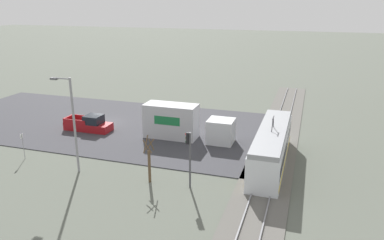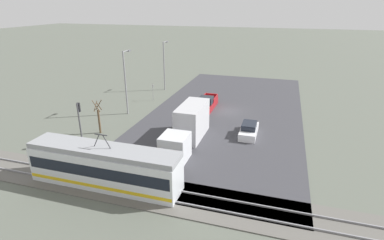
{
  "view_description": "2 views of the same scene",
  "coord_description": "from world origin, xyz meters",
  "px_view_note": "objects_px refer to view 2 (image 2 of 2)",
  "views": [
    {
      "loc": [
        38.87,
        23.76,
        14.61
      ],
      "look_at": [
        1.95,
        11.89,
        2.21
      ],
      "focal_mm": 35.0,
      "sensor_mm": 36.0,
      "label": 1
    },
    {
      "loc": [
        -6.92,
        39.33,
        14.22
      ],
      "look_at": [
        2.13,
        9.78,
        2.15
      ],
      "focal_mm": 28.0,
      "sensor_mm": 36.0,
      "label": 2
    }
  ],
  "objects_px": {
    "pickup_truck": "(207,103)",
    "no_parking_sign": "(153,91)",
    "street_tree": "(99,118)",
    "box_truck": "(188,126)",
    "sedan_car_0": "(249,130)",
    "street_lamp_near_crossing": "(126,78)",
    "light_rail_tram": "(105,167)",
    "street_lamp_mid_block": "(164,63)",
    "traffic_light_pole": "(79,118)"
  },
  "relations": [
    {
      "from": "pickup_truck",
      "to": "no_parking_sign",
      "type": "distance_m",
      "value": 9.21
    },
    {
      "from": "street_tree",
      "to": "no_parking_sign",
      "type": "distance_m",
      "value": 13.55
    },
    {
      "from": "box_truck",
      "to": "pickup_truck",
      "type": "xyz_separation_m",
      "value": [
        0.81,
        -11.36,
        -1.03
      ]
    },
    {
      "from": "box_truck",
      "to": "pickup_truck",
      "type": "bearing_deg",
      "value": -85.92
    },
    {
      "from": "sedan_car_0",
      "to": "street_tree",
      "type": "bearing_deg",
      "value": -165.43
    },
    {
      "from": "sedan_car_0",
      "to": "no_parking_sign",
      "type": "height_order",
      "value": "no_parking_sign"
    },
    {
      "from": "street_tree",
      "to": "street_lamp_near_crossing",
      "type": "distance_m",
      "value": 7.7
    },
    {
      "from": "sedan_car_0",
      "to": "box_truck",
      "type": "bearing_deg",
      "value": -149.41
    },
    {
      "from": "street_lamp_near_crossing",
      "to": "no_parking_sign",
      "type": "xyz_separation_m",
      "value": [
        -0.88,
        -6.46,
        -3.37
      ]
    },
    {
      "from": "light_rail_tram",
      "to": "street_lamp_mid_block",
      "type": "height_order",
      "value": "street_lamp_mid_block"
    },
    {
      "from": "pickup_truck",
      "to": "no_parking_sign",
      "type": "bearing_deg",
      "value": -8.95
    },
    {
      "from": "traffic_light_pole",
      "to": "sedan_car_0",
      "type": "bearing_deg",
      "value": -154.87
    },
    {
      "from": "light_rail_tram",
      "to": "street_lamp_mid_block",
      "type": "xyz_separation_m",
      "value": [
        6.44,
        -29.32,
        3.01
      ]
    },
    {
      "from": "traffic_light_pole",
      "to": "pickup_truck",
      "type": "bearing_deg",
      "value": -121.99
    },
    {
      "from": "traffic_light_pole",
      "to": "no_parking_sign",
      "type": "height_order",
      "value": "traffic_light_pole"
    },
    {
      "from": "sedan_car_0",
      "to": "street_lamp_near_crossing",
      "type": "height_order",
      "value": "street_lamp_near_crossing"
    },
    {
      "from": "street_lamp_near_crossing",
      "to": "no_parking_sign",
      "type": "relative_size",
      "value": 3.36
    },
    {
      "from": "pickup_truck",
      "to": "sedan_car_0",
      "type": "relative_size",
      "value": 1.24
    },
    {
      "from": "traffic_light_pole",
      "to": "street_lamp_near_crossing",
      "type": "bearing_deg",
      "value": -88.73
    },
    {
      "from": "street_tree",
      "to": "street_lamp_near_crossing",
      "type": "relative_size",
      "value": 0.48
    },
    {
      "from": "light_rail_tram",
      "to": "street_lamp_near_crossing",
      "type": "distance_m",
      "value": 17.95
    },
    {
      "from": "street_lamp_mid_block",
      "to": "pickup_truck",
      "type": "bearing_deg",
      "value": 140.56
    },
    {
      "from": "box_truck",
      "to": "street_lamp_mid_block",
      "type": "distance_m",
      "value": 22.16
    },
    {
      "from": "box_truck",
      "to": "no_parking_sign",
      "type": "relative_size",
      "value": 3.91
    },
    {
      "from": "light_rail_tram",
      "to": "street_lamp_mid_block",
      "type": "distance_m",
      "value": 30.17
    },
    {
      "from": "box_truck",
      "to": "pickup_truck",
      "type": "height_order",
      "value": "box_truck"
    },
    {
      "from": "sedan_car_0",
      "to": "street_lamp_mid_block",
      "type": "xyz_separation_m",
      "value": [
        16.59,
        -15.69,
        4.07
      ]
    },
    {
      "from": "light_rail_tram",
      "to": "sedan_car_0",
      "type": "height_order",
      "value": "light_rail_tram"
    },
    {
      "from": "light_rail_tram",
      "to": "street_tree",
      "type": "distance_m",
      "value": 11.39
    },
    {
      "from": "sedan_car_0",
      "to": "street_lamp_near_crossing",
      "type": "relative_size",
      "value": 0.52
    },
    {
      "from": "street_tree",
      "to": "light_rail_tram",
      "type": "bearing_deg",
      "value": 125.49
    },
    {
      "from": "box_truck",
      "to": "street_lamp_near_crossing",
      "type": "xyz_separation_m",
      "value": [
        10.76,
        -6.33,
        3.09
      ]
    },
    {
      "from": "street_lamp_near_crossing",
      "to": "traffic_light_pole",
      "type": "bearing_deg",
      "value": 91.27
    },
    {
      "from": "street_lamp_mid_block",
      "to": "traffic_light_pole",
      "type": "bearing_deg",
      "value": 89.87
    },
    {
      "from": "box_truck",
      "to": "light_rail_tram",
      "type": "bearing_deg",
      "value": 68.07
    },
    {
      "from": "pickup_truck",
      "to": "traffic_light_pole",
      "type": "height_order",
      "value": "traffic_light_pole"
    },
    {
      "from": "street_tree",
      "to": "street_lamp_near_crossing",
      "type": "xyz_separation_m",
      "value": [
        0.12,
        -7.06,
        3.06
      ]
    },
    {
      "from": "traffic_light_pole",
      "to": "street_lamp_near_crossing",
      "type": "distance_m",
      "value": 10.67
    },
    {
      "from": "light_rail_tram",
      "to": "no_parking_sign",
      "type": "distance_m",
      "value": 23.54
    },
    {
      "from": "pickup_truck",
      "to": "no_parking_sign",
      "type": "relative_size",
      "value": 2.18
    },
    {
      "from": "light_rail_tram",
      "to": "street_lamp_mid_block",
      "type": "relative_size",
      "value": 1.55
    },
    {
      "from": "pickup_truck",
      "to": "street_lamp_mid_block",
      "type": "bearing_deg",
      "value": -39.44
    },
    {
      "from": "sedan_car_0",
      "to": "street_lamp_near_crossing",
      "type": "distance_m",
      "value": 17.61
    },
    {
      "from": "street_lamp_mid_block",
      "to": "light_rail_tram",
      "type": "bearing_deg",
      "value": 102.39
    },
    {
      "from": "light_rail_tram",
      "to": "sedan_car_0",
      "type": "relative_size",
      "value": 2.87
    },
    {
      "from": "box_truck",
      "to": "street_lamp_near_crossing",
      "type": "height_order",
      "value": "street_lamp_near_crossing"
    },
    {
      "from": "light_rail_tram",
      "to": "pickup_truck",
      "type": "distance_m",
      "value": 21.63
    },
    {
      "from": "box_truck",
      "to": "traffic_light_pole",
      "type": "height_order",
      "value": "traffic_light_pole"
    },
    {
      "from": "street_lamp_mid_block",
      "to": "no_parking_sign",
      "type": "bearing_deg",
      "value": 95.19
    },
    {
      "from": "sedan_car_0",
      "to": "traffic_light_pole",
      "type": "height_order",
      "value": "traffic_light_pole"
    }
  ]
}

